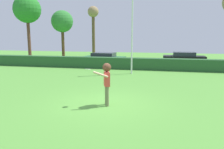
# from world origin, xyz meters

# --- Properties ---
(ground_plane) EXTENTS (60.00, 60.00, 0.00)m
(ground_plane) POSITION_xyz_m (0.00, 0.00, 0.00)
(ground_plane) COLOR #54973A
(person) EXTENTS (0.66, 0.74, 1.80)m
(person) POSITION_xyz_m (0.20, -0.17, 1.16)
(person) COLOR #73744F
(person) RESTS_ON ground
(frisbee) EXTENTS (0.22, 0.22, 0.06)m
(frisbee) POSITION_xyz_m (-0.59, -0.29, 1.54)
(frisbee) COLOR white
(lamppost) EXTENTS (0.24, 0.24, 6.64)m
(lamppost) POSITION_xyz_m (0.20, 7.90, 3.64)
(lamppost) COLOR silver
(lamppost) RESTS_ON ground
(hedge_row) EXTENTS (27.27, 0.90, 1.00)m
(hedge_row) POSITION_xyz_m (0.00, 10.29, 0.50)
(hedge_row) COLOR #28552C
(hedge_row) RESTS_ON ground
(parked_car_green) EXTENTS (4.34, 2.12, 1.25)m
(parked_car_green) POSITION_xyz_m (-3.19, 12.44, 0.69)
(parked_car_green) COLOR #1E6633
(parked_car_green) RESTS_ON ground
(parked_car_black) EXTENTS (4.23, 1.87, 1.25)m
(parked_car_black) POSITION_xyz_m (4.76, 15.00, 0.69)
(parked_car_black) COLOR black
(parked_car_black) RESTS_ON ground
(maple_tree) EXTENTS (2.90, 2.90, 6.26)m
(maple_tree) POSITION_xyz_m (-10.65, 19.18, 4.74)
(maple_tree) COLOR brown
(maple_tree) RESTS_ON ground
(oak_tree) EXTENTS (1.46, 1.46, 6.81)m
(oak_tree) POSITION_xyz_m (-6.60, 20.14, 5.32)
(oak_tree) COLOR brown
(oak_tree) RESTS_ON ground
(birch_tree) EXTENTS (3.33, 3.33, 7.77)m
(birch_tree) POSITION_xyz_m (-13.74, 16.03, 6.04)
(birch_tree) COLOR brown
(birch_tree) RESTS_ON ground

